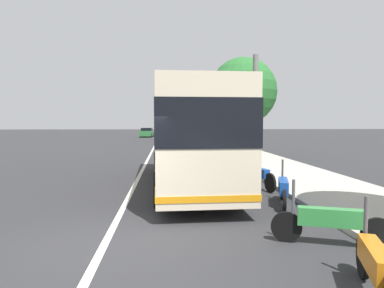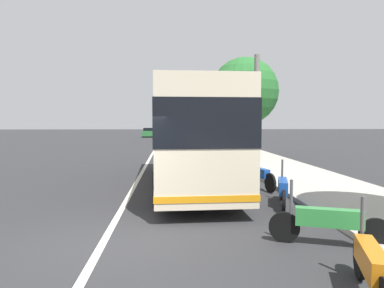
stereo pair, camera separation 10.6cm
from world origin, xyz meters
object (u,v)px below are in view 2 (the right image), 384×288
object	(u,v)px
motorcycle_far_end	(328,222)
utility_pole	(257,109)
motorcycle_nearest_curb	(258,175)
car_oncoming	(175,137)
motorcycle_angled	(283,189)
coach_bus	(188,133)
car_far_distant	(149,133)
motorcycle_mid_row	(371,267)
car_side_street	(180,136)
car_behind_bus	(179,134)
roadside_tree_far_block	(244,92)
roadside_tree_mid_block	(245,91)

from	to	relation	value
motorcycle_far_end	utility_pole	size ratio (longest dim) A/B	0.34
motorcycle_far_end	motorcycle_nearest_curb	size ratio (longest dim) A/B	0.95
motorcycle_nearest_curb	car_oncoming	xyz separation A→B (m)	(26.54, 2.61, 0.20)
motorcycle_angled	motorcycle_nearest_curb	xyz separation A→B (m)	(2.59, 0.04, 0.01)
coach_bus	car_far_distant	xyz separation A→B (m)	(42.92, 3.96, -1.29)
coach_bus	utility_pole	world-z (taller)	utility_pole
motorcycle_angled	utility_pole	size ratio (longest dim) A/B	0.33
motorcycle_mid_row	motorcycle_nearest_curb	world-z (taller)	same
coach_bus	motorcycle_mid_row	xyz separation A→B (m)	(-8.63, -1.93, -1.51)
car_side_street	car_oncoming	size ratio (longest dim) A/B	1.05
motorcycle_mid_row	utility_pole	world-z (taller)	utility_pole
car_behind_bus	car_far_distant	xyz separation A→B (m)	(6.77, 4.59, 0.03)
motorcycle_far_end	roadside_tree_far_block	distance (m)	20.87
car_oncoming	car_far_distant	bearing A→B (deg)	8.12
car_oncoming	roadside_tree_mid_block	bearing A→B (deg)	-169.67
car_behind_bus	coach_bus	bearing A→B (deg)	176.20
utility_pole	motorcycle_angled	bearing A→B (deg)	170.12
roadside_tree_mid_block	motorcycle_far_end	bearing A→B (deg)	173.49
utility_pole	motorcycle_far_end	bearing A→B (deg)	171.69
motorcycle_far_end	utility_pole	distance (m)	13.91
coach_bus	car_side_street	bearing A→B (deg)	-2.92
motorcycle_nearest_curb	utility_pole	distance (m)	8.29
motorcycle_mid_row	car_behind_bus	bearing A→B (deg)	20.83
motorcycle_angled	car_side_street	xyz separation A→B (m)	(34.20, 1.98, 0.20)
utility_pole	coach_bus	bearing A→B (deg)	148.29
motorcycle_far_end	motorcycle_angled	distance (m)	3.28
coach_bus	motorcycle_far_end	bearing A→B (deg)	-162.40
car_oncoming	utility_pole	bearing A→B (deg)	-171.37
motorcycle_far_end	roadside_tree_mid_block	size ratio (longest dim) A/B	0.33
car_side_street	car_behind_bus	size ratio (longest dim) A/B	0.96
motorcycle_mid_row	motorcycle_far_end	distance (m)	2.11
motorcycle_nearest_curb	car_side_street	world-z (taller)	car_side_street
motorcycle_nearest_curb	car_behind_bus	xyz separation A→B (m)	(36.84, 1.85, 0.19)
car_far_distant	car_oncoming	world-z (taller)	car_far_distant
car_side_street	utility_pole	xyz separation A→B (m)	(-23.96, -3.77, 2.45)
motorcycle_far_end	car_far_distant	bearing A→B (deg)	-63.16
motorcycle_nearest_curb	motorcycle_angled	bearing A→B (deg)	167.14
car_behind_bus	car_side_street	bearing A→B (deg)	176.14
car_behind_bus	roadside_tree_mid_block	size ratio (longest dim) A/B	0.71
car_behind_bus	motorcycle_nearest_curb	bearing A→B (deg)	-179.93
coach_bus	roadside_tree_mid_block	world-z (taller)	roadside_tree_mid_block
motorcycle_angled	car_side_street	bearing A→B (deg)	19.63
car_behind_bus	roadside_tree_far_block	size ratio (longest dim) A/B	0.78
motorcycle_far_end	motorcycle_nearest_curb	xyz separation A→B (m)	(5.87, -0.15, 0.01)
utility_pole	car_far_distant	bearing A→B (deg)	12.94
roadside_tree_mid_block	motorcycle_nearest_curb	bearing A→B (deg)	170.70
car_side_street	car_far_distant	size ratio (longest dim) A/B	1.02
motorcycle_far_end	roadside_tree_mid_block	world-z (taller)	roadside_tree_mid_block
roadside_tree_mid_block	coach_bus	bearing A→B (deg)	156.63
coach_bus	motorcycle_mid_row	distance (m)	8.97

